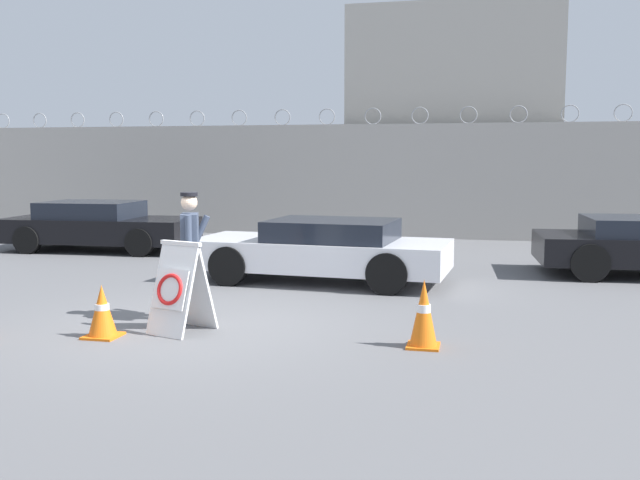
{
  "coord_description": "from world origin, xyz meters",
  "views": [
    {
      "loc": [
        3.66,
        -8.73,
        2.22
      ],
      "look_at": [
        1.34,
        1.47,
        1.01
      ],
      "focal_mm": 40.0,
      "sensor_mm": 36.0,
      "label": 1
    }
  ],
  "objects_px": {
    "traffic_cone_far": "(424,314)",
    "parked_car_rear_sedan": "(323,249)",
    "barricade_sign": "(179,287)",
    "parked_car_front_coupe": "(98,226)",
    "security_guard": "(190,249)",
    "traffic_cone_near": "(102,311)"
  },
  "relations": [
    {
      "from": "traffic_cone_far",
      "to": "parked_car_rear_sedan",
      "type": "distance_m",
      "value": 4.62
    },
    {
      "from": "barricade_sign",
      "to": "security_guard",
      "type": "relative_size",
      "value": 0.67
    },
    {
      "from": "barricade_sign",
      "to": "traffic_cone_near",
      "type": "distance_m",
      "value": 0.98
    },
    {
      "from": "traffic_cone_near",
      "to": "parked_car_front_coupe",
      "type": "bearing_deg",
      "value": 120.23
    },
    {
      "from": "barricade_sign",
      "to": "security_guard",
      "type": "bearing_deg",
      "value": 119.13
    },
    {
      "from": "traffic_cone_near",
      "to": "barricade_sign",
      "type": "bearing_deg",
      "value": 28.54
    },
    {
      "from": "parked_car_front_coupe",
      "to": "parked_car_rear_sedan",
      "type": "xyz_separation_m",
      "value": [
        6.21,
        -3.07,
        -0.01
      ]
    },
    {
      "from": "traffic_cone_near",
      "to": "parked_car_front_coupe",
      "type": "distance_m",
      "value": 8.78
    },
    {
      "from": "security_guard",
      "to": "parked_car_rear_sedan",
      "type": "xyz_separation_m",
      "value": [
        1.11,
        3.34,
        -0.39
      ]
    },
    {
      "from": "security_guard",
      "to": "parked_car_front_coupe",
      "type": "bearing_deg",
      "value": 19.19
    },
    {
      "from": "traffic_cone_far",
      "to": "barricade_sign",
      "type": "bearing_deg",
      "value": 179.08
    },
    {
      "from": "barricade_sign",
      "to": "parked_car_rear_sedan",
      "type": "bearing_deg",
      "value": 94.29
    },
    {
      "from": "barricade_sign",
      "to": "parked_car_rear_sedan",
      "type": "distance_m",
      "value": 4.16
    },
    {
      "from": "barricade_sign",
      "to": "traffic_cone_far",
      "type": "distance_m",
      "value": 3.1
    },
    {
      "from": "parked_car_rear_sedan",
      "to": "traffic_cone_near",
      "type": "bearing_deg",
      "value": 72.71
    },
    {
      "from": "security_guard",
      "to": "traffic_cone_near",
      "type": "bearing_deg",
      "value": 130.06
    },
    {
      "from": "traffic_cone_near",
      "to": "parked_car_rear_sedan",
      "type": "xyz_separation_m",
      "value": [
        1.8,
        4.51,
        0.26
      ]
    },
    {
      "from": "barricade_sign",
      "to": "parked_car_front_coupe",
      "type": "height_order",
      "value": "parked_car_front_coupe"
    },
    {
      "from": "traffic_cone_near",
      "to": "parked_car_front_coupe",
      "type": "relative_size",
      "value": 0.14
    },
    {
      "from": "traffic_cone_far",
      "to": "parked_car_front_coupe",
      "type": "relative_size",
      "value": 0.18
    },
    {
      "from": "traffic_cone_far",
      "to": "traffic_cone_near",
      "type": "bearing_deg",
      "value": -174.13
    },
    {
      "from": "parked_car_front_coupe",
      "to": "parked_car_rear_sedan",
      "type": "height_order",
      "value": "parked_car_front_coupe"
    }
  ]
}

